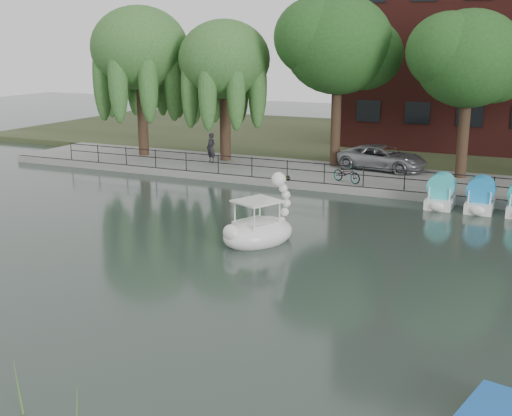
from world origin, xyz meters
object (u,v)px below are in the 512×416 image
Objects in this scene: minivan at (383,156)px; bicycle at (347,173)px; pedestrian at (211,146)px; swan_boat at (260,228)px.

bicycle is at bearing 176.65° from minivan.
pedestrian is 14.56m from swan_boat.
pedestrian reaches higher than bicycle.
minivan is 1.58× the size of swan_boat.
bicycle is 9.78m from swan_boat.
minivan reaches higher than bicycle.
swan_boat is at bearing -176.83° from minivan.
pedestrian is (-9.65, -1.98, 0.22)m from minivan.
pedestrian is (-8.84, 2.04, 0.49)m from bicycle.
minivan is 9.85m from pedestrian.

